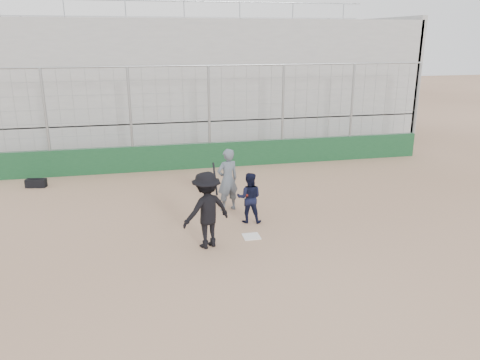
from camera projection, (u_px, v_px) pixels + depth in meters
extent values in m
plane|color=#825E46|center=(251.00, 237.00, 12.35)|extent=(90.00, 90.00, 0.00)
cube|color=white|center=(251.00, 236.00, 12.34)|extent=(0.44, 0.44, 0.02)
cube|color=#12391D|center=(210.00, 155.00, 18.73)|extent=(18.00, 0.25, 1.00)
cylinder|color=gray|center=(209.00, 118.00, 18.28)|extent=(0.10, 0.10, 4.00)
cylinder|color=gray|center=(416.00, 110.00, 20.13)|extent=(0.10, 0.10, 4.00)
cylinder|color=gray|center=(208.00, 65.00, 17.69)|extent=(18.00, 0.07, 0.07)
cube|color=gray|center=(195.00, 125.00, 23.26)|extent=(20.00, 6.70, 1.60)
cube|color=gray|center=(193.00, 66.00, 22.40)|extent=(20.00, 6.70, 4.20)
cube|color=gray|center=(382.00, 79.00, 24.69)|extent=(0.25, 6.70, 6.10)
cylinder|color=gray|center=(184.00, 1.00, 24.42)|extent=(20.00, 0.06, 0.06)
imported|color=black|center=(207.00, 210.00, 11.52)|extent=(1.44, 1.14, 1.95)
cylinder|color=black|center=(215.00, 179.00, 11.49)|extent=(0.07, 0.57, 0.71)
imported|color=black|center=(249.00, 206.00, 13.17)|extent=(0.85, 0.74, 0.96)
sphere|color=maroon|center=(249.00, 193.00, 13.05)|extent=(0.28, 0.28, 0.28)
imported|color=#4E5864|center=(228.00, 183.00, 14.00)|extent=(0.81, 0.66, 1.72)
cube|color=black|center=(36.00, 183.00, 16.35)|extent=(0.73, 0.41, 0.29)
cylinder|color=black|center=(35.00, 179.00, 16.30)|extent=(0.44, 0.12, 0.04)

